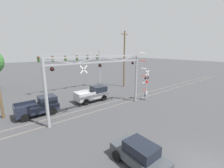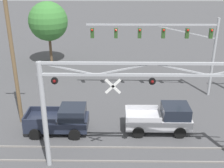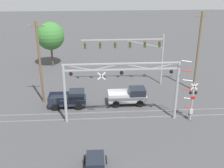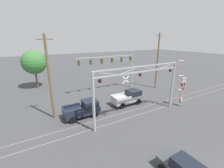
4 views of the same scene
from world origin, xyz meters
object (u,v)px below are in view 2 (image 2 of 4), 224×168
Objects in this scene: pickup_truck_lead at (162,118)px; background_tree_beyond_span at (48,21)px; crossing_gantry at (151,102)px; traffic_signal_span at (176,41)px; pickup_truck_following at (61,120)px; utility_pole_left at (13,57)px.

background_tree_beyond_span is at bearing 126.38° from pickup_truck_lead.
traffic_signal_span is (3.32, 10.23, 0.86)m from crossing_gantry.
background_tree_beyond_span is (-4.08, 15.70, 4.17)m from pickup_truck_following.
pickup_truck_lead is 1.06× the size of pickup_truck_following.
pickup_truck_lead is at bearing -6.09° from utility_pole_left.
pickup_truck_lead is 11.47m from utility_pole_left.
traffic_signal_span is 1.13× the size of utility_pole_left.
background_tree_beyond_span is (-9.90, 19.37, 0.90)m from crossing_gantry.
crossing_gantry reaches higher than pickup_truck_following.
pickup_truck_following is (-9.14, -6.57, -4.13)m from traffic_signal_span.
traffic_signal_span is at bearing 35.70° from pickup_truck_following.
traffic_signal_span reaches higher than pickup_truck_lead.
crossing_gantry is at bearing -62.92° from background_tree_beyond_span.
pickup_truck_lead is (-1.89, -6.25, -4.13)m from traffic_signal_span.
utility_pole_left reaches higher than pickup_truck_following.
crossing_gantry is 1.07× the size of traffic_signal_span.
background_tree_beyond_span is at bearing 145.36° from traffic_signal_span.
background_tree_beyond_span is at bearing 104.57° from pickup_truck_following.
background_tree_beyond_span reaches higher than pickup_truck_lead.
utility_pole_left is (-12.51, -5.12, 0.05)m from traffic_signal_span.
crossing_gantry is 10.56m from utility_pole_left.
traffic_signal_span is 13.52m from utility_pole_left.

